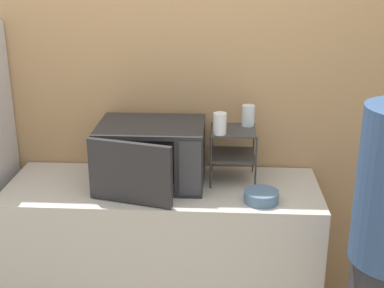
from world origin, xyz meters
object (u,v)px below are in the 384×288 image
object	(u,v)px
glass_back_right	(248,116)
bowl	(261,197)
microwave	(151,154)
dish_rack	(233,144)
glass_front_left	(220,124)

from	to	relation	value
glass_back_right	bowl	distance (m)	0.48
microwave	dish_rack	xyz separation A→B (m)	(0.45, 0.07, 0.05)
glass_front_left	glass_back_right	size ratio (longest dim) A/B	1.00
dish_rack	glass_back_right	distance (m)	0.18
dish_rack	glass_front_left	world-z (taller)	glass_front_left
glass_front_left	dish_rack	bearing A→B (deg)	48.08
dish_rack	glass_back_right	xyz separation A→B (m)	(0.08, 0.07, 0.14)
dish_rack	bowl	xyz separation A→B (m)	(0.14, -0.27, -0.18)
microwave	glass_front_left	size ratio (longest dim) A/B	5.00
dish_rack	glass_front_left	size ratio (longest dim) A/B	2.56
glass_back_right	microwave	bearing A→B (deg)	-164.65
microwave	dish_rack	distance (m)	0.45
microwave	glass_front_left	world-z (taller)	glass_front_left
microwave	glass_back_right	size ratio (longest dim) A/B	5.00
glass_back_right	bowl	world-z (taller)	glass_back_right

